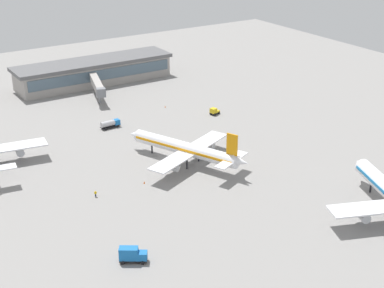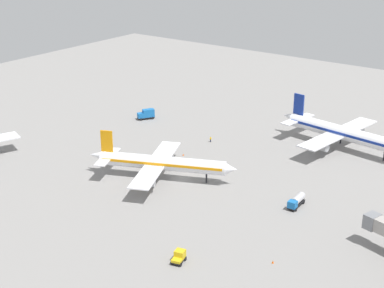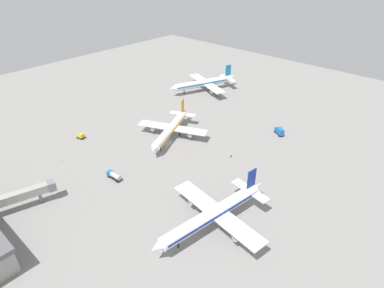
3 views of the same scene
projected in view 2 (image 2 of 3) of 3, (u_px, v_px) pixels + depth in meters
The scene contains 9 objects.
ground at pixel (182, 179), 150.42m from camera, with size 288.00×288.00×0.00m, color gray.
airplane_taxiing at pixel (161, 163), 149.25m from camera, with size 30.66×37.04×11.91m.
airplane_distant at pixel (343, 133), 168.55m from camera, with size 34.84×43.09×13.13m.
baggage_tug at pixel (179, 256), 113.97m from camera, with size 3.56×2.85×2.30m.
fuel_truck at pixel (296, 201), 135.70m from camera, with size 6.40×2.50×2.50m.
catering_truck at pixel (146, 114), 194.38m from camera, with size 5.73×4.65×3.30m.
ground_crew_worker at pixel (211, 139), 174.82m from camera, with size 0.56×0.48×1.67m.
safety_cone_near_gate at pixel (273, 262), 113.77m from camera, with size 0.44×0.44×0.60m, color #EA590C.
safety_cone_mid_apron at pixel (183, 155), 164.98m from camera, with size 0.44×0.44×0.60m, color #EA590C.
Camera 2 is at (-108.69, -83.33, 62.89)m, focal length 54.83 mm.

